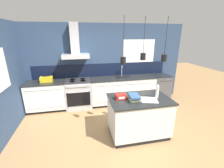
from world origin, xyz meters
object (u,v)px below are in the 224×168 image
(oven_range, at_px, (79,94))
(yellow_toolbox, at_px, (46,79))
(bottle_on_island, at_px, (157,92))
(book_stack, at_px, (134,98))
(dishwasher, at_px, (160,87))
(red_supply_box, at_px, (121,97))

(oven_range, height_order, yellow_toolbox, yellow_toolbox)
(bottle_on_island, distance_m, book_stack, 0.55)
(dishwasher, bearing_deg, oven_range, -179.91)
(dishwasher, bearing_deg, red_supply_box, -138.93)
(yellow_toolbox, bearing_deg, dishwasher, -0.00)
(book_stack, distance_m, yellow_toolbox, 2.77)
(book_stack, relative_size, red_supply_box, 1.50)
(oven_range, bearing_deg, yellow_toolbox, 179.72)
(book_stack, height_order, red_supply_box, book_stack)
(bottle_on_island, bearing_deg, book_stack, -176.54)
(book_stack, relative_size, yellow_toolbox, 1.00)
(bottle_on_island, xyz_separation_m, yellow_toolbox, (-2.65, 1.76, -0.07))
(dishwasher, xyz_separation_m, yellow_toolbox, (-3.74, 0.00, 0.54))
(yellow_toolbox, bearing_deg, bottle_on_island, -33.59)
(oven_range, relative_size, book_stack, 2.67)
(yellow_toolbox, bearing_deg, book_stack, -40.44)
(dishwasher, height_order, bottle_on_island, bottle_on_island)
(dishwasher, relative_size, book_stack, 2.67)
(red_supply_box, distance_m, yellow_toolbox, 2.48)
(oven_range, distance_m, bottle_on_island, 2.55)
(dishwasher, bearing_deg, yellow_toolbox, 180.00)
(yellow_toolbox, bearing_deg, red_supply_box, -41.94)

